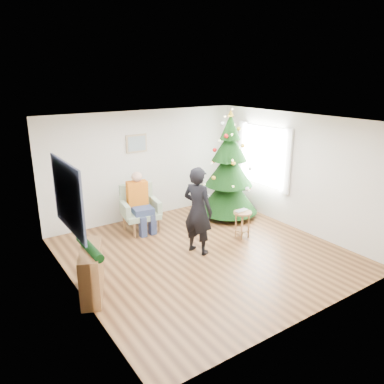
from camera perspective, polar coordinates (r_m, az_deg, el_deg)
floor at (r=7.50m, az=1.96°, el=-9.32°), size 5.00×5.00×0.00m
ceiling at (r=6.74m, az=2.19°, el=10.81°), size 5.00×5.00×0.00m
wall_back at (r=9.08m, az=-7.26°, el=4.08°), size 5.00×0.00×5.00m
wall_front at (r=5.33m, az=18.16°, el=-6.43°), size 5.00×0.00×5.00m
wall_left at (r=5.97m, az=-17.78°, el=-3.78°), size 0.00×5.00×5.00m
wall_right at (r=8.67m, az=15.57°, el=2.94°), size 0.00×5.00×5.00m
window_panel at (r=9.27m, az=10.88°, el=5.44°), size 0.04×1.30×1.40m
curtains at (r=9.25m, az=10.75°, el=5.42°), size 0.05×1.75×1.50m
christmas_tree at (r=9.09m, az=5.66°, el=3.34°), size 1.44×1.44×2.61m
stool at (r=8.15m, az=7.67°, el=-4.91°), size 0.39×0.39×0.59m
laptop at (r=8.04m, az=7.75°, el=-2.92°), size 0.35×0.25×0.03m
armchair at (r=8.52m, az=-7.91°, el=-3.31°), size 0.90×0.85×1.03m
seated_person at (r=8.36m, az=-7.89°, el=-1.43°), size 0.50×0.68×1.35m
standing_man at (r=7.22m, az=0.90°, el=-2.87°), size 0.62×0.74×1.74m
game_controller at (r=7.21m, az=2.26°, el=-0.48°), size 0.08×0.13×0.04m
console at (r=6.25m, az=-15.04°, el=-11.68°), size 0.67×1.04×0.80m
garland at (r=6.06m, az=-15.36°, el=-8.20°), size 0.14×0.90×0.14m
tapestry at (r=6.18m, az=-18.45°, el=-0.69°), size 0.03×1.50×1.15m
framed_picture at (r=8.85m, az=-8.45°, el=7.32°), size 0.52×0.05×0.42m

